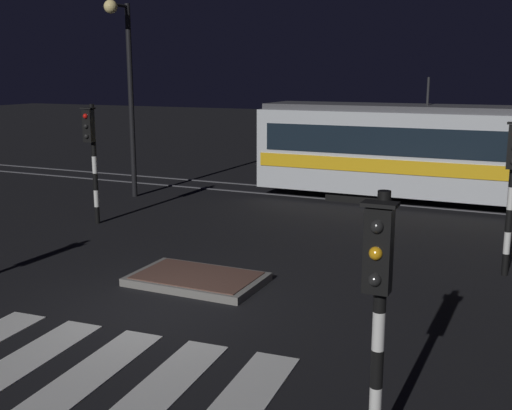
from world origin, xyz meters
The scene contains 9 objects.
ground_plane centered at (0.00, 0.00, 0.00)m, with size 120.00×120.00×0.00m, color black.
rail_near centered at (0.00, 11.16, 0.01)m, with size 80.00×0.12×0.03m, color #59595E.
rail_far centered at (0.00, 12.60, 0.01)m, with size 80.00×0.12×0.03m, color #59595E.
crosswalk_zebra centered at (0.00, -3.19, 0.01)m, with size 6.87×4.55×0.02m.
traffic_island centered at (-0.04, 1.56, 0.09)m, with size 2.70×1.67×0.18m.
traffic_light_corner_far_left centered at (-5.32, 4.91, 2.27)m, with size 0.36×0.42×3.43m.
traffic_light_corner_near_right centered at (4.81, -3.01, 2.04)m, with size 0.36×0.42×3.10m.
street_lamp_trackside_left centered at (-6.72, 8.58, 4.23)m, with size 0.44×1.21×6.59m.
tram centered at (5.12, 11.88, 1.75)m, with size 15.99×2.58×4.15m.
Camera 1 is at (6.25, -9.30, 4.30)m, focal length 44.19 mm.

